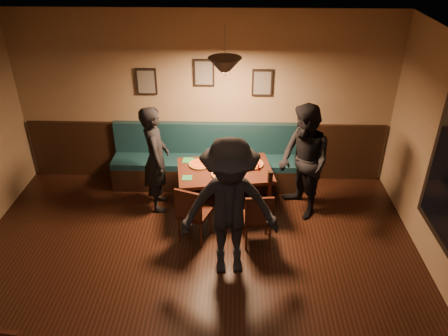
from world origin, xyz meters
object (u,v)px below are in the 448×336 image
object	(u,v)px
chair_near_right	(257,217)
diner_left	(156,159)
diner_front	(230,209)
tabasco_bottle	(259,167)
diner_right	(304,162)
soda_glass	(270,176)
chair_near_left	(194,212)
dining_table	(225,190)
booth_bench	(205,158)

from	to	relation	value
chair_near_right	diner_left	world-z (taller)	diner_left
diner_front	tabasco_bottle	world-z (taller)	diner_front
diner_left	diner_front	world-z (taller)	diner_front
diner_right	soda_glass	xyz separation A→B (m)	(-0.50, -0.32, -0.05)
chair_near_left	dining_table	bearing A→B (deg)	79.75
chair_near_right	tabasco_bottle	size ratio (longest dim) A/B	7.74
booth_bench	tabasco_bottle	world-z (taller)	booth_bench
dining_table	tabasco_bottle	bearing A→B (deg)	-10.93
diner_right	tabasco_bottle	distance (m)	0.66
diner_left	chair_near_right	bearing A→B (deg)	-129.73
dining_table	diner_left	xyz separation A→B (m)	(-1.02, 0.09, 0.46)
booth_bench	diner_right	bearing A→B (deg)	-26.20
diner_front	chair_near_right	bearing A→B (deg)	50.36
diner_right	soda_glass	world-z (taller)	diner_right
booth_bench	chair_near_left	bearing A→B (deg)	-91.91
dining_table	soda_glass	size ratio (longest dim) A/B	8.43
booth_bench	diner_front	distance (m)	2.10
chair_near_left	soda_glass	size ratio (longest dim) A/B	5.39
soda_glass	chair_near_right	bearing A→B (deg)	-113.49
chair_near_right	soda_glass	world-z (taller)	soda_glass
booth_bench	chair_near_left	size ratio (longest dim) A/B	3.46
diner_right	tabasco_bottle	size ratio (longest dim) A/B	15.87
soda_glass	tabasco_bottle	world-z (taller)	soda_glass
dining_table	diner_right	xyz separation A→B (m)	(1.14, 0.01, 0.50)
chair_near_right	diner_left	size ratio (longest dim) A/B	0.51
booth_bench	soda_glass	size ratio (longest dim) A/B	18.63
chair_near_left	soda_glass	distance (m)	1.16
chair_near_left	soda_glass	xyz separation A→B (m)	(1.04, 0.35, 0.37)
soda_glass	diner_right	bearing A→B (deg)	32.97
diner_front	diner_right	bearing A→B (deg)	45.43
chair_near_left	tabasco_bottle	bearing A→B (deg)	56.59
dining_table	soda_glass	bearing A→B (deg)	-35.19
dining_table	diner_right	bearing A→B (deg)	-8.44
dining_table	tabasco_bottle	size ratio (longest dim) A/B	12.49
booth_bench	diner_left	xyz separation A→B (m)	(-0.67, -0.65, 0.33)
diner_left	booth_bench	bearing A→B (deg)	-56.43
diner_right	dining_table	bearing A→B (deg)	-114.02
chair_near_left	diner_left	size ratio (longest dim) A/B	0.52
tabasco_bottle	diner_right	bearing A→B (deg)	2.15
dining_table	tabasco_bottle	distance (m)	0.64
diner_front	dining_table	bearing A→B (deg)	89.00
booth_bench	dining_table	size ratio (longest dim) A/B	2.21
booth_bench	tabasco_bottle	distance (m)	1.17
dining_table	chair_near_right	xyz separation A→B (m)	(0.46, -0.74, 0.06)
dining_table	diner_front	xyz separation A→B (m)	(0.09, -1.27, 0.56)
diner_left	diner_front	xyz separation A→B (m)	(1.11, -1.37, 0.09)
tabasco_bottle	chair_near_left	bearing A→B (deg)	-143.72
diner_left	tabasco_bottle	world-z (taller)	diner_left
diner_right	tabasco_bottle	bearing A→B (deg)	-112.14
chair_near_left	diner_front	xyz separation A→B (m)	(0.49, -0.60, 0.49)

